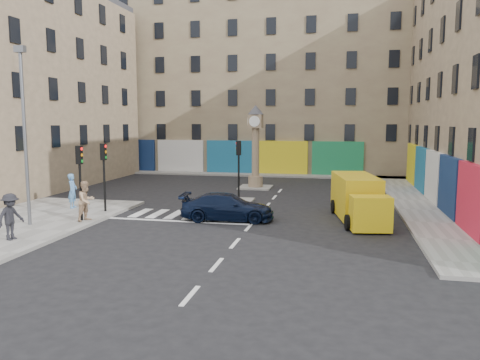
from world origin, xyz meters
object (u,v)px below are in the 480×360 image
(clock_pillar, at_px, (256,141))
(navy_sedan, at_px, (227,207))
(pedestrian_blue, at_px, (73,191))
(pedestrian_tan, at_px, (86,201))
(lamp_post, at_px, (24,127))
(pedestrian_dark, at_px, (11,217))
(yellow_van, at_px, (358,199))
(traffic_light_island, at_px, (239,161))
(traffic_light_left_far, at_px, (104,166))
(traffic_light_left_near, at_px, (80,171))

(clock_pillar, xyz_separation_m, navy_sedan, (0.61, -11.60, -2.86))
(navy_sedan, distance_m, pedestrian_blue, 9.22)
(navy_sedan, bearing_deg, pedestrian_tan, 103.27)
(lamp_post, bearing_deg, pedestrian_tan, 31.71)
(pedestrian_dark, bearing_deg, pedestrian_tan, -6.79)
(lamp_post, height_order, yellow_van, lamp_post)
(lamp_post, xyz_separation_m, navy_sedan, (8.81, 3.59, -4.10))
(traffic_light_island, bearing_deg, pedestrian_blue, -150.36)
(traffic_light_left_far, distance_m, pedestrian_dark, 6.70)
(traffic_light_left_near, height_order, clock_pillar, clock_pillar)
(traffic_light_island, bearing_deg, yellow_van, -30.25)
(pedestrian_blue, distance_m, pedestrian_dark, 7.17)
(clock_pillar, bearing_deg, navy_sedan, -86.97)
(lamp_post, height_order, pedestrian_blue, lamp_post)
(clock_pillar, xyz_separation_m, pedestrian_blue, (-8.57, -10.87, -2.42))
(navy_sedan, bearing_deg, clock_pillar, -2.36)
(pedestrian_dark, bearing_deg, traffic_light_left_far, 1.34)
(pedestrian_dark, bearing_deg, pedestrian_blue, 20.18)
(traffic_light_left_far, relative_size, yellow_van, 0.58)
(traffic_light_island, relative_size, yellow_van, 0.58)
(lamp_post, xyz_separation_m, yellow_van, (15.34, 5.04, -3.68))
(traffic_light_island, relative_size, pedestrian_tan, 1.86)
(yellow_van, distance_m, pedestrian_dark, 16.19)
(traffic_light_left_far, height_order, yellow_van, traffic_light_left_far)
(lamp_post, distance_m, yellow_van, 16.56)
(traffic_light_left_far, relative_size, pedestrian_dark, 1.90)
(clock_pillar, bearing_deg, traffic_light_left_near, -114.55)
(traffic_light_left_far, height_order, clock_pillar, clock_pillar)
(traffic_light_left_far, bearing_deg, pedestrian_dark, -96.93)
(clock_pillar, height_order, pedestrian_tan, clock_pillar)
(yellow_van, relative_size, pedestrian_tan, 3.20)
(traffic_light_left_far, height_order, pedestrian_blue, traffic_light_left_far)
(traffic_light_left_near, height_order, traffic_light_island, traffic_light_left_near)
(pedestrian_blue, distance_m, pedestrian_tan, 3.92)
(pedestrian_dark, bearing_deg, navy_sedan, -42.55)
(pedestrian_dark, bearing_deg, clock_pillar, -13.36)
(lamp_post, xyz_separation_m, pedestrian_tan, (2.20, 1.36, -3.65))
(lamp_post, distance_m, navy_sedan, 10.36)
(traffic_light_left_near, height_order, pedestrian_blue, traffic_light_left_near)
(clock_pillar, xyz_separation_m, pedestrian_tan, (-6.00, -13.84, -2.41))
(pedestrian_blue, height_order, pedestrian_tan, pedestrian_tan)
(traffic_light_left_near, bearing_deg, pedestrian_dark, -100.91)
(traffic_light_left_far, bearing_deg, pedestrian_tan, -82.99)
(lamp_post, relative_size, yellow_van, 1.31)
(traffic_light_island, height_order, pedestrian_blue, traffic_light_island)
(pedestrian_tan, bearing_deg, traffic_light_left_near, 99.69)
(navy_sedan, distance_m, pedestrian_tan, 7.00)
(clock_pillar, bearing_deg, traffic_light_island, -90.00)
(pedestrian_blue, bearing_deg, traffic_light_island, -72.77)
(traffic_light_left_far, distance_m, yellow_van, 13.58)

